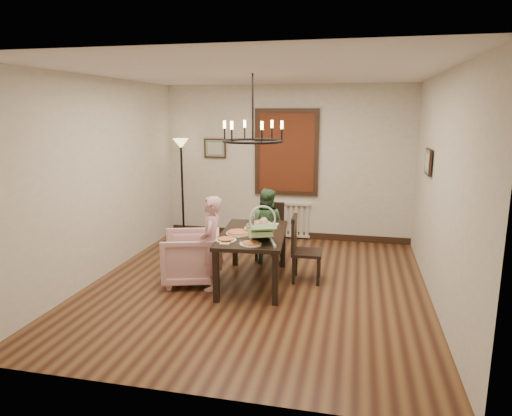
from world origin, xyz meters
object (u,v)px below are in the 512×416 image
at_px(chair_right, 307,249).
at_px(drinking_glass, 249,228).
at_px(armchair, 191,257).
at_px(baby_bouncer, 262,230).
at_px(seated_man, 266,232).
at_px(elderly_woman, 211,251).
at_px(dining_table, 253,239).
at_px(chair_far, 269,232).
at_px(floor_lamp, 182,190).

xyz_separation_m(chair_right, drinking_glass, (-0.77, -0.27, 0.32)).
height_order(armchair, baby_bouncer, baby_bouncer).
xyz_separation_m(seated_man, drinking_glass, (-0.06, -0.91, 0.29)).
relative_size(elderly_woman, baby_bouncer, 2.12).
bearing_deg(baby_bouncer, elderly_woman, 151.83).
relative_size(chair_right, baby_bouncer, 1.90).
distance_m(dining_table, elderly_woman, 0.60).
bearing_deg(drinking_glass, elderly_woman, -145.85).
xyz_separation_m(chair_right, armchair, (-1.56, -0.40, -0.11)).
bearing_deg(seated_man, baby_bouncer, 108.39).
xyz_separation_m(dining_table, chair_right, (0.72, 0.24, -0.16)).
height_order(elderly_woman, seated_man, elderly_woman).
relative_size(chair_far, floor_lamp, 0.50).
height_order(dining_table, baby_bouncer, baby_bouncer).
distance_m(chair_far, baby_bouncer, 1.55).
height_order(seated_man, floor_lamp, floor_lamp).
relative_size(chair_right, floor_lamp, 0.52).
height_order(armchair, drinking_glass, drinking_glass).
xyz_separation_m(baby_bouncer, drinking_glass, (-0.26, 0.40, -0.09)).
xyz_separation_m(chair_far, armchair, (-0.86, -1.22, -0.10)).
bearing_deg(chair_far, baby_bouncer, -79.26).
distance_m(elderly_woman, seated_man, 1.30).
xyz_separation_m(armchair, floor_lamp, (-0.98, 2.20, 0.55)).
bearing_deg(elderly_woman, dining_table, 115.53).
bearing_deg(seated_man, chair_right, 147.36).
bearing_deg(chair_far, drinking_glass, -90.39).
bearing_deg(drinking_glass, floor_lamp, 130.48).
bearing_deg(floor_lamp, chair_far, -28.12).
bearing_deg(dining_table, chair_far, 83.48).
bearing_deg(elderly_woman, drinking_glass, 116.39).
bearing_deg(seated_man, chair_far, -84.69).
bearing_deg(floor_lamp, baby_bouncer, -50.53).
distance_m(seated_man, baby_bouncer, 1.38).
distance_m(drinking_glass, floor_lamp, 2.73).
height_order(chair_right, elderly_woman, elderly_woman).
height_order(armchair, floor_lamp, floor_lamp).
bearing_deg(elderly_woman, baby_bouncer, 74.11).
bearing_deg(baby_bouncer, floor_lamp, 109.42).
height_order(chair_right, armchair, chair_right).
distance_m(dining_table, armchair, 0.90).
xyz_separation_m(armchair, seated_man, (0.85, 1.04, 0.13)).
bearing_deg(chair_right, baby_bouncer, 140.55).
height_order(dining_table, chair_right, chair_right).
bearing_deg(chair_far, floor_lamp, 155.25).
xyz_separation_m(seated_man, baby_bouncer, (0.21, -1.30, 0.39)).
xyz_separation_m(chair_far, floor_lamp, (-1.84, 0.98, 0.45)).
xyz_separation_m(armchair, drinking_glass, (0.79, 0.13, 0.43)).
bearing_deg(chair_right, armchair, 102.09).
bearing_deg(seated_man, drinking_glass, 95.78).
bearing_deg(elderly_woman, armchair, -123.12).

